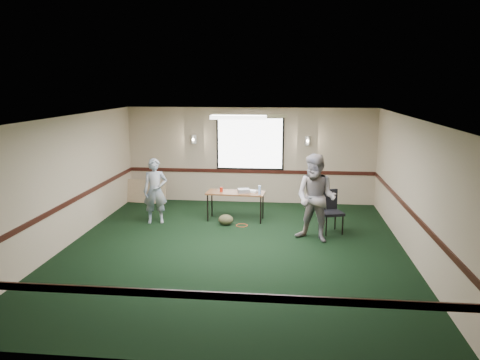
# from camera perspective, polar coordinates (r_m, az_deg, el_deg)

# --- Properties ---
(ground) EXTENTS (8.00, 8.00, 0.00)m
(ground) POSITION_cam_1_polar(r_m,az_deg,el_deg) (9.71, -0.82, -8.52)
(ground) COLOR black
(ground) RESTS_ON ground
(room_shell) EXTENTS (8.00, 8.02, 8.00)m
(room_shell) POSITION_cam_1_polar(r_m,az_deg,el_deg) (11.36, 0.44, 2.72)
(room_shell) COLOR tan
(room_shell) RESTS_ON ground
(folding_table) EXTENTS (1.47, 0.66, 0.72)m
(folding_table) POSITION_cam_1_polar(r_m,az_deg,el_deg) (11.58, -0.55, -1.74)
(folding_table) COLOR brown
(folding_table) RESTS_ON ground
(projector) EXTENTS (0.33, 0.29, 0.09)m
(projector) POSITION_cam_1_polar(r_m,az_deg,el_deg) (11.50, 0.45, -1.32)
(projector) COLOR gray
(projector) RESTS_ON folding_table
(game_console) EXTENTS (0.26, 0.23, 0.05)m
(game_console) POSITION_cam_1_polar(r_m,az_deg,el_deg) (11.54, 1.56, -1.38)
(game_console) COLOR white
(game_console) RESTS_ON folding_table
(red_cup) EXTENTS (0.08, 0.08, 0.11)m
(red_cup) POSITION_cam_1_polar(r_m,az_deg,el_deg) (11.60, -2.30, -1.16)
(red_cup) COLOR #AE1C0B
(red_cup) RESTS_ON folding_table
(water_bottle) EXTENTS (0.07, 0.07, 0.22)m
(water_bottle) POSITION_cam_1_polar(r_m,az_deg,el_deg) (11.31, 2.40, -1.23)
(water_bottle) COLOR #9AC1FC
(water_bottle) RESTS_ON folding_table
(duffel_bag) EXTENTS (0.41, 0.34, 0.26)m
(duffel_bag) POSITION_cam_1_polar(r_m,az_deg,el_deg) (11.32, -1.74, -4.86)
(duffel_bag) COLOR #413C25
(duffel_bag) RESTS_ON ground
(cable_coil) EXTENTS (0.29, 0.29, 0.01)m
(cable_coil) POSITION_cam_1_polar(r_m,az_deg,el_deg) (11.29, 0.22, -5.55)
(cable_coil) COLOR #D3431A
(cable_coil) RESTS_ON ground
(folded_table) EXTENTS (1.30, 0.33, 0.66)m
(folded_table) POSITION_cam_1_polar(r_m,az_deg,el_deg) (13.63, -11.60, -1.36)
(folded_table) COLOR tan
(folded_table) RESTS_ON ground
(conference_chair) EXTENTS (0.61, 0.62, 0.97)m
(conference_chair) POSITION_cam_1_polar(r_m,az_deg,el_deg) (10.90, 10.87, -3.34)
(conference_chair) COLOR black
(conference_chair) RESTS_ON ground
(person_left) EXTENTS (0.65, 0.50, 1.59)m
(person_left) POSITION_cam_1_polar(r_m,az_deg,el_deg) (11.53, -10.29, -1.32)
(person_left) COLOR #41618F
(person_left) RESTS_ON ground
(person_right) EXTENTS (1.14, 1.04, 1.89)m
(person_right) POSITION_cam_1_polar(r_m,az_deg,el_deg) (10.13, 9.24, -2.20)
(person_right) COLOR #6B78A6
(person_right) RESTS_ON ground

